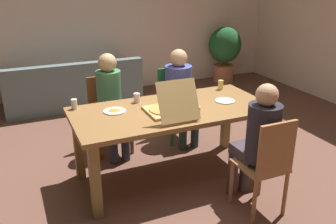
{
  "coord_description": "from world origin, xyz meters",
  "views": [
    {
      "loc": [
        -1.44,
        -3.15,
        2.08
      ],
      "look_at": [
        0.0,
        0.1,
        0.71
      ],
      "focal_mm": 39.15,
      "sensor_mm": 36.0,
      "label": 1
    }
  ],
  "objects_px": {
    "pizza_box_0": "(168,109)",
    "drinking_glass_3": "(137,98)",
    "drinking_glass_1": "(221,85)",
    "couch": "(74,89)",
    "person_2": "(180,89)",
    "plate_1": "(225,101)",
    "drinking_glass_2": "(197,113)",
    "dining_table": "(172,118)",
    "person_0": "(111,98)",
    "chair_2": "(175,99)",
    "plate_0": "(115,111)",
    "potted_plant": "(225,49)",
    "chair_0": "(108,111)",
    "person_1": "(258,138)",
    "chair_1": "(267,163)",
    "drinking_glass_0": "(74,104)"
  },
  "relations": [
    {
      "from": "person_2",
      "to": "potted_plant",
      "type": "distance_m",
      "value": 2.9
    },
    {
      "from": "couch",
      "to": "pizza_box_0",
      "type": "bearing_deg",
      "value": -81.0
    },
    {
      "from": "chair_0",
      "to": "person_2",
      "type": "height_order",
      "value": "person_2"
    },
    {
      "from": "person_2",
      "to": "couch",
      "type": "distance_m",
      "value": 2.19
    },
    {
      "from": "plate_1",
      "to": "potted_plant",
      "type": "height_order",
      "value": "potted_plant"
    },
    {
      "from": "person_0",
      "to": "pizza_box_0",
      "type": "xyz_separation_m",
      "value": [
        0.33,
        -0.92,
        0.13
      ]
    },
    {
      "from": "person_1",
      "to": "drinking_glass_3",
      "type": "height_order",
      "value": "person_1"
    },
    {
      "from": "pizza_box_0",
      "to": "drinking_glass_3",
      "type": "bearing_deg",
      "value": 111.24
    },
    {
      "from": "drinking_glass_0",
      "to": "person_1",
      "type": "bearing_deg",
      "value": -40.44
    },
    {
      "from": "chair_1",
      "to": "drinking_glass_2",
      "type": "distance_m",
      "value": 0.78
    },
    {
      "from": "plate_1",
      "to": "drinking_glass_2",
      "type": "bearing_deg",
      "value": -148.55
    },
    {
      "from": "person_1",
      "to": "chair_2",
      "type": "distance_m",
      "value": 1.75
    },
    {
      "from": "dining_table",
      "to": "drinking_glass_3",
      "type": "height_order",
      "value": "drinking_glass_3"
    },
    {
      "from": "drinking_glass_2",
      "to": "drinking_glass_3",
      "type": "height_order",
      "value": "drinking_glass_2"
    },
    {
      "from": "dining_table",
      "to": "plate_0",
      "type": "relative_size",
      "value": 9.06
    },
    {
      "from": "drinking_glass_2",
      "to": "couch",
      "type": "height_order",
      "value": "drinking_glass_2"
    },
    {
      "from": "person_2",
      "to": "pizza_box_0",
      "type": "height_order",
      "value": "person_2"
    },
    {
      "from": "person_0",
      "to": "person_2",
      "type": "relative_size",
      "value": 1.02
    },
    {
      "from": "chair_0",
      "to": "person_1",
      "type": "relative_size",
      "value": 0.74
    },
    {
      "from": "drinking_glass_1",
      "to": "potted_plant",
      "type": "distance_m",
      "value": 3.06
    },
    {
      "from": "plate_1",
      "to": "couch",
      "type": "bearing_deg",
      "value": 112.74
    },
    {
      "from": "person_2",
      "to": "plate_1",
      "type": "relative_size",
      "value": 5.65
    },
    {
      "from": "person_2",
      "to": "couch",
      "type": "xyz_separation_m",
      "value": [
        -1.01,
        1.9,
        -0.42
      ]
    },
    {
      "from": "dining_table",
      "to": "chair_0",
      "type": "relative_size",
      "value": 2.25
    },
    {
      "from": "pizza_box_0",
      "to": "plate_0",
      "type": "xyz_separation_m",
      "value": [
        -0.46,
        0.27,
        -0.04
      ]
    },
    {
      "from": "chair_2",
      "to": "plate_0",
      "type": "relative_size",
      "value": 4.1
    },
    {
      "from": "plate_0",
      "to": "chair_0",
      "type": "bearing_deg",
      "value": 80.21
    },
    {
      "from": "dining_table",
      "to": "person_0",
      "type": "height_order",
      "value": "person_0"
    },
    {
      "from": "plate_0",
      "to": "couch",
      "type": "xyz_separation_m",
      "value": [
        0.02,
        2.55,
        -0.51
      ]
    },
    {
      "from": "drinking_glass_1",
      "to": "couch",
      "type": "relative_size",
      "value": 0.05
    },
    {
      "from": "dining_table",
      "to": "drinking_glass_1",
      "type": "height_order",
      "value": "drinking_glass_1"
    },
    {
      "from": "plate_0",
      "to": "drinking_glass_1",
      "type": "xyz_separation_m",
      "value": [
        1.34,
        0.2,
        0.04
      ]
    },
    {
      "from": "person_2",
      "to": "plate_1",
      "type": "bearing_deg",
      "value": -81.01
    },
    {
      "from": "dining_table",
      "to": "chair_0",
      "type": "height_order",
      "value": "chair_0"
    },
    {
      "from": "pizza_box_0",
      "to": "drinking_glass_0",
      "type": "relative_size",
      "value": 5.26
    },
    {
      "from": "person_1",
      "to": "plate_0",
      "type": "relative_size",
      "value": 5.47
    },
    {
      "from": "potted_plant",
      "to": "drinking_glass_1",
      "type": "bearing_deg",
      "value": -123.15
    },
    {
      "from": "pizza_box_0",
      "to": "plate_0",
      "type": "height_order",
      "value": "pizza_box_0"
    },
    {
      "from": "person_1",
      "to": "plate_0",
      "type": "distance_m",
      "value": 1.4
    },
    {
      "from": "pizza_box_0",
      "to": "potted_plant",
      "type": "height_order",
      "value": "pizza_box_0"
    },
    {
      "from": "pizza_box_0",
      "to": "chair_1",
      "type": "bearing_deg",
      "value": -55.63
    },
    {
      "from": "couch",
      "to": "potted_plant",
      "type": "xyz_separation_m",
      "value": [
        3.0,
        0.22,
        0.36
      ]
    },
    {
      "from": "chair_2",
      "to": "plate_1",
      "type": "relative_size",
      "value": 4.33
    },
    {
      "from": "person_0",
      "to": "pizza_box_0",
      "type": "height_order",
      "value": "person_0"
    },
    {
      "from": "drinking_glass_2",
      "to": "couch",
      "type": "distance_m",
      "value": 3.15
    },
    {
      "from": "pizza_box_0",
      "to": "potted_plant",
      "type": "xyz_separation_m",
      "value": [
        2.55,
        3.03,
        -0.19
      ]
    },
    {
      "from": "drinking_glass_3",
      "to": "chair_1",
      "type": "bearing_deg",
      "value": -59.81
    },
    {
      "from": "plate_0",
      "to": "plate_1",
      "type": "xyz_separation_m",
      "value": [
        1.16,
        -0.18,
        -0.0
      ]
    },
    {
      "from": "chair_2",
      "to": "potted_plant",
      "type": "xyz_separation_m",
      "value": [
        1.98,
        1.97,
        0.13
      ]
    },
    {
      "from": "plate_1",
      "to": "person_2",
      "type": "bearing_deg",
      "value": 98.99
    }
  ]
}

